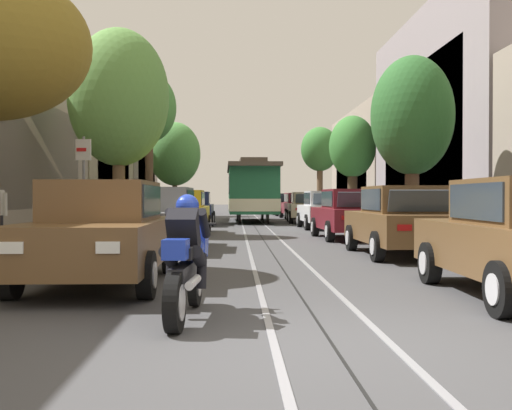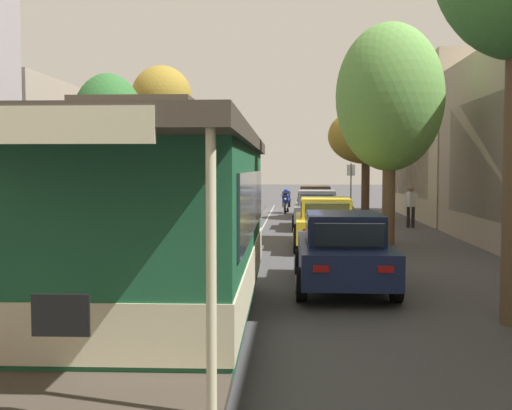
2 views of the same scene
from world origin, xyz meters
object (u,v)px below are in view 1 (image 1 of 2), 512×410
(parked_car_beige_fifth_right, at_px, (307,207))
(street_tree_kerb_left_fourth, at_px, (175,154))
(parked_car_maroon_mid_right, at_px, (350,214))
(parked_car_black_far_right, at_px, (288,204))
(cable_car_trolley, at_px, (252,191))
(parked_car_grey_second_left, at_px, (161,218))
(street_tree_kerb_left_second, at_px, (119,98))
(street_sign_post, at_px, (84,182))
(pedestrian_on_right_pavement, at_px, (117,205))
(pedestrian_crossing_far, at_px, (130,205))
(parked_car_brown_near_left, at_px, (102,232))
(street_tree_kerb_left_mid, at_px, (149,110))
(motorcycle_with_rider, at_px, (186,260))
(parked_car_yellow_mid_left, at_px, (182,212))
(parked_car_white_fourth_right, at_px, (324,210))
(parked_car_navy_fourth_left, at_px, (193,208))
(street_tree_kerb_right_mid, at_px, (352,148))
(fire_hydrant, at_px, (77,238))
(parked_car_brown_second_right, at_px, (402,221))
(street_tree_kerb_right_fourth, at_px, (320,150))
(street_tree_kerb_right_second, at_px, (412,117))
(parked_car_maroon_sixth_right, at_px, (298,206))

(parked_car_beige_fifth_right, xyz_separation_m, street_tree_kerb_left_fourth, (-7.86, 10.44, 3.47))
(parked_car_maroon_mid_right, relative_size, parked_car_black_far_right, 1.01)
(cable_car_trolley, bearing_deg, parked_car_grey_second_left, -99.31)
(street_tree_kerb_left_second, xyz_separation_m, street_sign_post, (0.58, -7.20, -3.07))
(pedestrian_on_right_pavement, xyz_separation_m, pedestrian_crossing_far, (0.75, -0.45, 0.01))
(parked_car_brown_near_left, xyz_separation_m, street_tree_kerb_left_mid, (-2.43, 22.31, 5.05))
(parked_car_beige_fifth_right, xyz_separation_m, motorcycle_with_rider, (-4.26, -24.64, -0.15))
(parked_car_yellow_mid_left, relative_size, motorcycle_with_rider, 2.20)
(parked_car_white_fourth_right, bearing_deg, pedestrian_crossing_far, 148.20)
(parked_car_navy_fourth_left, height_order, parked_car_maroon_mid_right, same)
(parked_car_black_far_right, xyz_separation_m, pedestrian_crossing_far, (-9.12, -12.30, 0.14))
(parked_car_grey_second_left, height_order, parked_car_black_far_right, same)
(parked_car_yellow_mid_left, bearing_deg, street_sign_post, -100.60)
(street_tree_kerb_right_mid, xyz_separation_m, cable_car_trolley, (-5.12, 1.63, -2.16))
(fire_hydrant, bearing_deg, parked_car_black_far_right, 76.21)
(street_tree_kerb_left_mid, height_order, street_tree_kerb_left_fourth, street_tree_kerb_left_mid)
(parked_car_brown_second_right, xyz_separation_m, street_tree_kerb_right_mid, (2.21, 17.15, 3.03))
(street_tree_kerb_left_mid, distance_m, street_tree_kerb_right_fourth, 13.97)
(parked_car_navy_fourth_left, distance_m, parked_car_white_fourth_right, 6.62)
(parked_car_maroon_mid_right, relative_size, street_tree_kerb_left_fourth, 0.68)
(street_tree_kerb_left_mid, height_order, street_tree_kerb_right_second, street_tree_kerb_left_mid)
(street_sign_post, bearing_deg, parked_car_grey_second_left, 44.90)
(pedestrian_crossing_far, bearing_deg, motorcycle_with_rider, -78.86)
(parked_car_maroon_sixth_right, distance_m, pedestrian_crossing_far, 11.13)
(parked_car_brown_second_right, xyz_separation_m, street_tree_kerb_left_mid, (-8.25, 17.99, 5.05))
(parked_car_beige_fifth_right, xyz_separation_m, pedestrian_on_right_pavement, (-9.82, 0.24, 0.13))
(parked_car_grey_second_left, xyz_separation_m, motorcycle_with_rider, (1.36, -8.82, -0.15))
(street_tree_kerb_right_mid, distance_m, street_sign_post, 19.43)
(parked_car_white_fourth_right, distance_m, pedestrian_on_right_pavement, 11.59)
(parked_car_maroon_mid_right, relative_size, pedestrian_crossing_far, 2.64)
(motorcycle_with_rider, bearing_deg, parked_car_grey_second_left, 98.74)
(parked_car_maroon_sixth_right, distance_m, cable_car_trolley, 5.79)
(parked_car_black_far_right, bearing_deg, street_tree_kerb_left_second, -109.32)
(parked_car_black_far_right, distance_m, street_tree_kerb_left_second, 23.91)
(parked_car_yellow_mid_left, height_order, parked_car_brown_second_right, same)
(street_tree_kerb_left_fourth, bearing_deg, street_tree_kerb_right_mid, -47.23)
(parked_car_brown_near_left, relative_size, parked_car_white_fourth_right, 1.00)
(street_tree_kerb_left_fourth, bearing_deg, street_tree_kerb_left_mid, -91.80)
(parked_car_beige_fifth_right, bearing_deg, parked_car_maroon_sixth_right, 88.41)
(parked_car_black_far_right, bearing_deg, parked_car_brown_near_left, -99.67)
(street_tree_kerb_left_second, xyz_separation_m, pedestrian_crossing_far, (-1.32, 9.95, -3.81))
(parked_car_maroon_sixth_right, bearing_deg, street_tree_kerb_right_mid, -72.01)
(parked_car_navy_fourth_left, bearing_deg, parked_car_beige_fifth_right, 24.15)
(parked_car_maroon_sixth_right, height_order, cable_car_trolley, cable_car_trolley)
(parked_car_yellow_mid_left, bearing_deg, parked_car_brown_second_right, -55.89)
(parked_car_grey_second_left, distance_m, parked_car_white_fourth_right, 11.45)
(parked_car_maroon_mid_right, bearing_deg, street_tree_kerb_left_fourth, 108.99)
(parked_car_navy_fourth_left, bearing_deg, parked_car_yellow_mid_left, -89.62)
(parked_car_beige_fifth_right, xyz_separation_m, street_tree_kerb_left_second, (-7.75, -10.16, 3.95))
(parked_car_yellow_mid_left, xyz_separation_m, parked_car_maroon_mid_right, (5.56, -2.94, 0.00))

